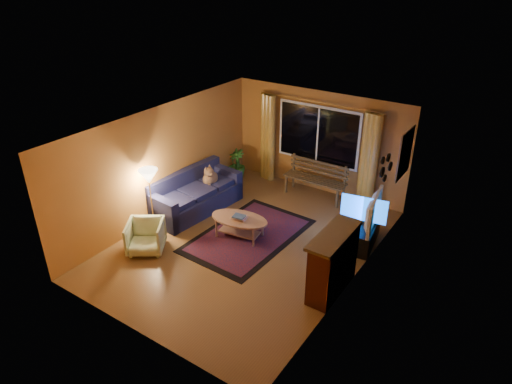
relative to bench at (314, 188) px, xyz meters
The scene contains 22 objects.
floor 2.59m from the bench, 93.97° to the right, with size 4.50×6.00×0.02m, color brown.
ceiling 3.44m from the bench, 93.97° to the right, with size 4.50×6.00×0.02m, color white.
wall_back 1.12m from the bench, 112.22° to the left, with size 4.50×0.02×2.50m, color #BB7933.
wall_left 3.69m from the bench, 133.46° to the right, with size 0.02×6.00×2.50m, color #BB7933.
wall_right 3.46m from the bench, 51.03° to the right, with size 0.02×6.00×2.50m, color #BB7933.
window 1.29m from the bench, 115.64° to the left, with size 2.00×0.02×1.30m, color black.
curtain_rod 2.05m from the bench, 118.63° to the left, with size 0.03×0.03×3.20m, color #BF8C3F.
curtain_left 1.80m from the bench, 168.64° to the left, with size 0.36×0.36×2.24m, color gold.
curtain_right 1.50m from the bench, 14.69° to the left, with size 0.36×0.36×2.24m, color gold.
bench is the anchor object (origin of this frame).
potted_plant 2.19m from the bench, behind, with size 0.45×0.45×0.80m, color #235B1E.
sofa 2.88m from the bench, 133.22° to the right, with size 0.94×2.20×0.89m, color #1C1D42.
dog 2.54m from the bench, 140.20° to the right, with size 0.33×0.45×0.49m, color #856246, non-canonical shape.
armchair 4.26m from the bench, 113.58° to the right, with size 0.69×0.64×0.71m, color beige.
floor_lamp 3.92m from the bench, 124.02° to the right, with size 0.23×0.23×1.38m, color #BF8C3F.
rug 2.37m from the bench, 97.87° to the right, with size 1.73×2.73×0.02m, color maroon.
coffee_table 2.51m from the bench, 100.63° to the right, with size 1.23×1.23×0.45m, color #9F7158.
tv_console 2.23m from the bench, 35.10° to the right, with size 0.37×1.10×0.46m, color black.
television 2.30m from the bench, 35.10° to the right, with size 1.15×0.15×0.66m, color black.
fireplace 3.53m from the bench, 57.81° to the right, with size 0.40×1.20×1.10m, color maroon.
mirror_cluster 2.87m from the bench, 32.07° to the right, with size 0.06×0.60×0.56m, color black, non-canonical shape.
painting 2.49m from the bench, ahead, with size 0.04×0.76×0.96m, color #C96C1E.
Camera 1 is at (4.49, -6.40, 5.22)m, focal length 32.00 mm.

